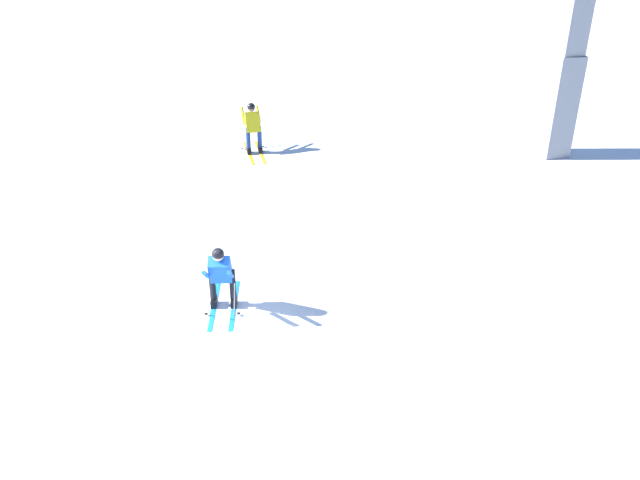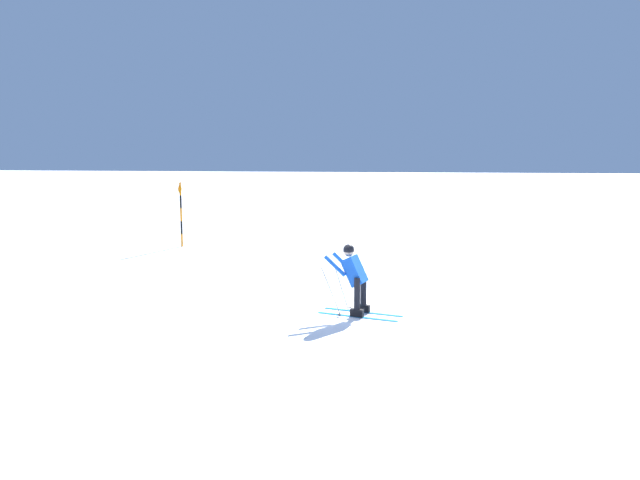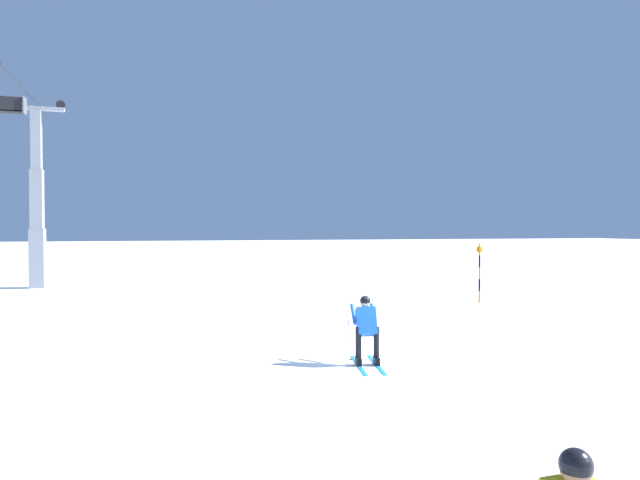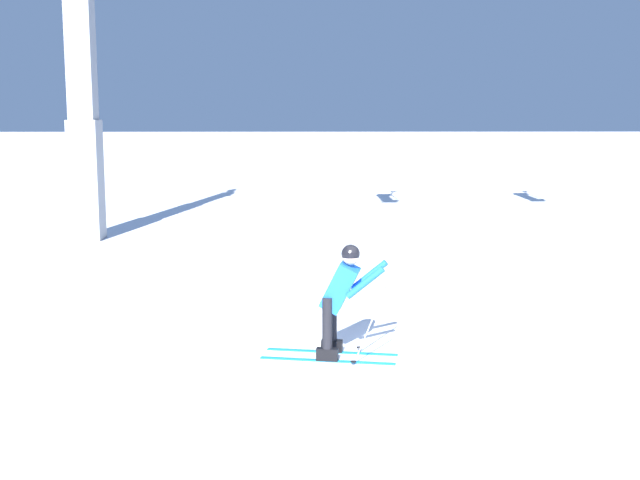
# 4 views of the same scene
# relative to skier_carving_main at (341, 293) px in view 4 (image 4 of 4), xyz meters

# --- Properties ---
(ground_plane) EXTENTS (260.00, 260.00, 0.00)m
(ground_plane) POSITION_rel_skier_carving_main_xyz_m (0.85, -0.59, -0.86)
(ground_plane) COLOR white
(skier_carving_main) EXTENTS (1.82, 0.88, 1.62)m
(skier_carving_main) POSITION_rel_skier_carving_main_xyz_m (0.00, 0.00, 0.00)
(skier_carving_main) COLOR #198CCC
(skier_carving_main) RESTS_ON ground_plane
(lift_tower_near) EXTENTS (0.74, 2.67, 9.54)m
(lift_tower_near) POSITION_rel_skier_carving_main_xyz_m (-5.92, 10.29, 3.12)
(lift_tower_near) COLOR gray
(lift_tower_near) RESTS_ON ground_plane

